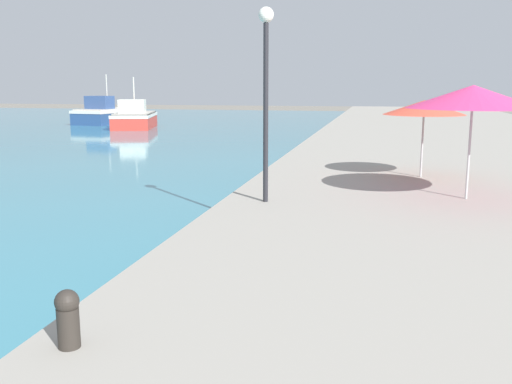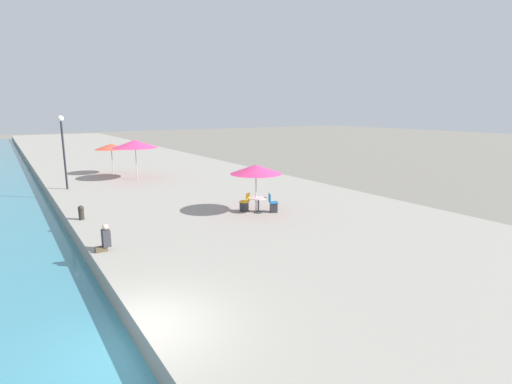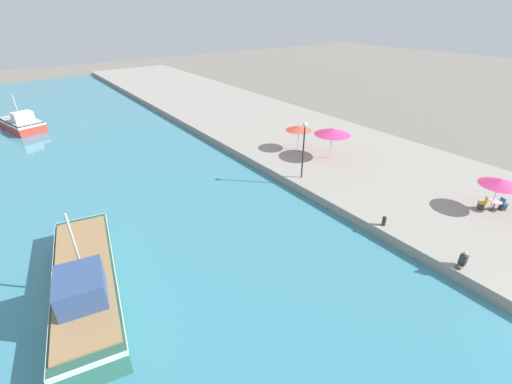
% 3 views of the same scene
% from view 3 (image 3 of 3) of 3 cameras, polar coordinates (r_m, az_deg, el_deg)
% --- Properties ---
extents(quay_promenade, '(16.00, 90.00, 0.69)m').
position_cam_3_polar(quay_promenade, '(45.47, -2.04, 12.60)').
color(quay_promenade, gray).
rests_on(quay_promenade, ground_plane).
extents(fishing_boat_near, '(4.82, 11.20, 4.81)m').
position_cam_3_polar(fishing_boat_near, '(19.25, -26.51, -13.29)').
color(fishing_boat_near, '#33705B').
rests_on(fishing_boat_near, water_basin).
extents(fishing_boat_mid, '(4.52, 6.89, 4.03)m').
position_cam_3_polar(fishing_boat_mid, '(48.98, -34.46, 9.43)').
color(fishing_boat_mid, red).
rests_on(fishing_boat_mid, water_basin).
extents(cafe_umbrella_pink, '(2.50, 2.50, 2.33)m').
position_cam_3_polar(cafe_umbrella_pink, '(27.35, 35.57, 1.33)').
color(cafe_umbrella_pink, '#B7B7B7').
rests_on(cafe_umbrella_pink, quay_promenade).
extents(cafe_umbrella_white, '(3.19, 3.19, 2.80)m').
position_cam_3_polar(cafe_umbrella_white, '(31.17, 12.64, 9.83)').
color(cafe_umbrella_white, '#B7B7B7').
rests_on(cafe_umbrella_white, quay_promenade).
extents(cafe_umbrella_striped, '(2.47, 2.47, 2.34)m').
position_cam_3_polar(cafe_umbrella_striped, '(32.87, 7.16, 10.54)').
color(cafe_umbrella_striped, '#B7B7B7').
rests_on(cafe_umbrella_striped, quay_promenade).
extents(cafe_table, '(0.80, 0.80, 0.74)m').
position_cam_3_polar(cafe_table, '(27.98, 34.96, -1.62)').
color(cafe_table, '#333338').
rests_on(cafe_table, quay_promenade).
extents(cafe_chair_left, '(0.56, 0.55, 0.91)m').
position_cam_3_polar(cafe_chair_left, '(28.57, 35.89, -1.83)').
color(cafe_chair_left, '#2D2D33').
rests_on(cafe_chair_left, quay_promenade).
extents(cafe_chair_right, '(0.58, 0.58, 0.91)m').
position_cam_3_polar(cafe_chair_right, '(27.84, 33.45, -1.78)').
color(cafe_chair_right, '#2D2D33').
rests_on(cafe_chair_right, quay_promenade).
extents(person_at_quay, '(0.52, 0.36, 0.96)m').
position_cam_3_polar(person_at_quay, '(21.36, 31.20, -9.70)').
color(person_at_quay, brown).
rests_on(person_at_quay, quay_promenade).
extents(mooring_bollard, '(0.26, 0.26, 0.65)m').
position_cam_3_polar(mooring_bollard, '(23.01, 20.58, -4.46)').
color(mooring_bollard, '#2D2823').
rests_on(mooring_bollard, quay_promenade).
extents(lamppost, '(0.36, 0.36, 4.56)m').
position_cam_3_polar(lamppost, '(26.72, 7.99, 8.41)').
color(lamppost, '#232328').
rests_on(lamppost, quay_promenade).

